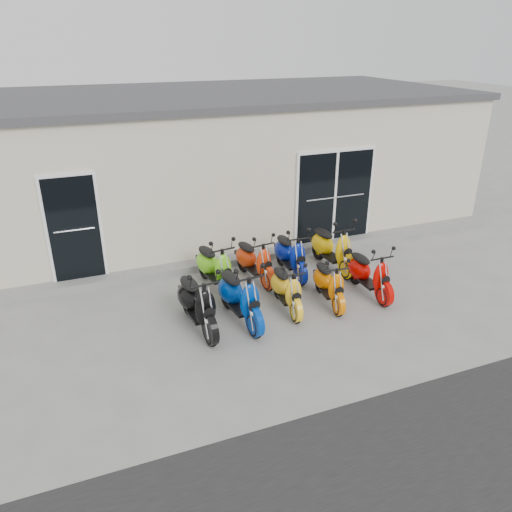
% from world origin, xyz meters
% --- Properties ---
extents(ground, '(80.00, 80.00, 0.00)m').
position_xyz_m(ground, '(0.00, 0.00, 0.00)').
color(ground, gray).
rests_on(ground, ground).
extents(building, '(14.00, 6.00, 3.20)m').
position_xyz_m(building, '(0.00, 5.20, 1.60)').
color(building, beige).
rests_on(building, ground).
extents(roof_cap, '(14.20, 6.20, 0.16)m').
position_xyz_m(roof_cap, '(0.00, 5.20, 3.28)').
color(roof_cap, '#3F3F42').
rests_on(roof_cap, building).
extents(front_step, '(14.00, 0.40, 0.15)m').
position_xyz_m(front_step, '(0.00, 2.02, 0.07)').
color(front_step, gray).
rests_on(front_step, ground).
extents(door_left, '(1.07, 0.08, 2.22)m').
position_xyz_m(door_left, '(-3.20, 2.17, 1.26)').
color(door_left, black).
rests_on(door_left, front_step).
extents(door_right, '(2.02, 0.08, 2.22)m').
position_xyz_m(door_right, '(2.60, 2.17, 1.26)').
color(door_right, black).
rests_on(door_right, front_step).
extents(scooter_front_black, '(0.76, 1.75, 1.26)m').
position_xyz_m(scooter_front_black, '(-1.45, -0.33, 0.63)').
color(scooter_front_black, black).
rests_on(scooter_front_black, ground).
extents(scooter_front_blue, '(0.78, 1.75, 1.26)m').
position_xyz_m(scooter_front_blue, '(-0.70, -0.38, 0.63)').
color(scooter_front_blue, '#002F93').
rests_on(scooter_front_blue, ground).
extents(scooter_front_orange_a, '(0.64, 1.48, 1.07)m').
position_xyz_m(scooter_front_orange_a, '(0.24, -0.30, 0.53)').
color(scooter_front_orange_a, yellow).
rests_on(scooter_front_orange_a, ground).
extents(scooter_front_orange_b, '(0.71, 1.49, 1.05)m').
position_xyz_m(scooter_front_orange_b, '(1.08, -0.38, 0.53)').
color(scooter_front_orange_b, '#E06900').
rests_on(scooter_front_orange_b, ground).
extents(scooter_front_red, '(0.56, 1.54, 1.13)m').
position_xyz_m(scooter_front_red, '(1.98, -0.35, 0.57)').
color(scooter_front_red, '#C20500').
rests_on(scooter_front_red, ground).
extents(scooter_back_green, '(0.81, 1.70, 1.21)m').
position_xyz_m(scooter_back_green, '(-0.73, 0.98, 0.61)').
color(scooter_back_green, '#6DD819').
rests_on(scooter_back_green, ground).
extents(scooter_back_red, '(0.79, 1.61, 1.14)m').
position_xyz_m(scooter_back_red, '(0.13, 1.03, 0.57)').
color(scooter_back_red, red).
rests_on(scooter_back_red, ground).
extents(scooter_back_blue, '(0.64, 1.61, 1.17)m').
position_xyz_m(scooter_back_blue, '(0.93, 1.01, 0.58)').
color(scooter_back_blue, '#05188A').
rests_on(scooter_back_blue, ground).
extents(scooter_back_yellow, '(0.71, 1.73, 1.25)m').
position_xyz_m(scooter_back_yellow, '(1.90, 0.95, 0.63)').
color(scooter_back_yellow, '#EFB806').
rests_on(scooter_back_yellow, ground).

